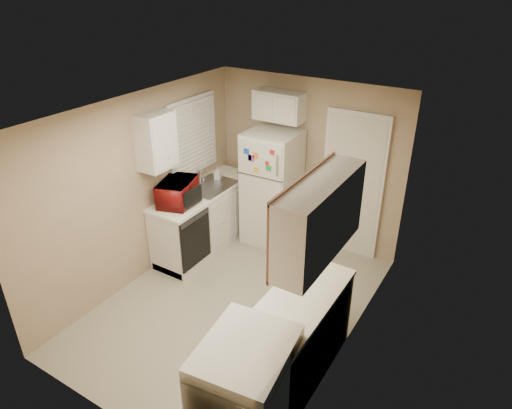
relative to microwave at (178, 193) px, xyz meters
The scene contains 19 objects.
floor 1.61m from the microwave, 19.63° to the right, with size 3.80×3.80×0.00m, color #BCB69B.
ceiling 1.82m from the microwave, 19.63° to the right, with size 3.80×3.80×0.00m, color white.
wall_left 0.50m from the microwave, 121.36° to the right, with size 3.80×3.80×0.00m, color tan.
wall_right 2.59m from the microwave, ahead, with size 3.80×3.80×0.00m, color tan.
wall_back 1.89m from the microwave, 52.33° to the left, with size 2.80×2.80×0.00m, color tan.
wall_front 2.59m from the microwave, 63.54° to the right, with size 2.80×2.80×0.00m, color tan.
left_counter 0.78m from the microwave, 84.17° to the left, with size 0.60×1.80×0.90m, color silver.
dishwasher 0.66m from the microwave, 17.97° to the right, with size 0.03×0.58×0.72m, color black.
sink 0.67m from the microwave, 85.53° to the left, with size 0.54×0.74×0.16m, color gray.
microwave is the anchor object (origin of this frame).
soap_bottle 0.89m from the microwave, 90.00° to the left, with size 0.09×0.09×0.20m, color white.
window_blinds 0.87m from the microwave, 108.17° to the left, with size 0.10×0.98×1.08m, color silver.
upper_cabinet_left 0.78m from the microwave, 117.73° to the right, with size 0.30×0.45×0.70m, color silver.
refrigerator 1.38m from the microwave, 54.87° to the left, with size 0.70×0.68×1.70m, color beige.
cabinet_over_fridge 1.81m from the microwave, 60.76° to the left, with size 0.70×0.30×0.40m, color silver.
interior_door 2.35m from the microwave, 38.08° to the left, with size 0.86×0.06×2.08m, color beige.
right_counter 2.62m from the microwave, 28.28° to the right, with size 0.60×2.00×0.90m, color silver.
stove 2.91m from the microwave, 39.08° to the right, with size 0.69×0.85×1.03m, color beige.
upper_cabinet_right 2.67m from the microwave, 20.77° to the right, with size 0.30×1.20×0.70m, color silver.
Camera 1 is at (2.54, -3.62, 3.66)m, focal length 32.00 mm.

